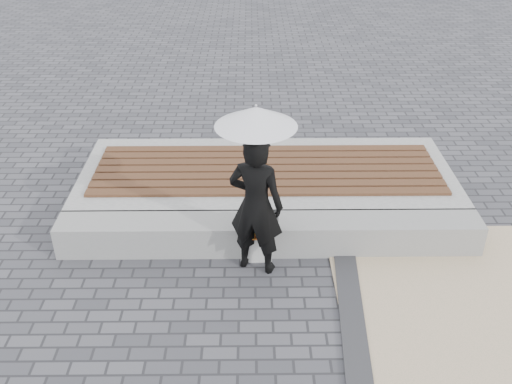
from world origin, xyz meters
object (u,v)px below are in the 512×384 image
(seating_ledge, at_px, (269,234))
(canvas_tote, at_px, (256,246))
(woman, at_px, (256,205))
(handbag, at_px, (264,220))
(parasol, at_px, (256,117))

(seating_ledge, relative_size, canvas_tote, 13.23)
(seating_ledge, bearing_deg, woman, -113.99)
(seating_ledge, height_order, canvas_tote, seating_ledge)
(seating_ledge, xyz_separation_m, canvas_tote, (-0.16, -0.22, -0.01))
(handbag, bearing_deg, woman, -101.82)
(seating_ledge, relative_size, handbag, 15.93)
(woman, bearing_deg, canvas_tote, -73.00)
(canvas_tote, bearing_deg, seating_ledge, 54.73)
(woman, height_order, handbag, woman)
(woman, xyz_separation_m, canvas_tote, (0.00, 0.14, -0.64))
(handbag, bearing_deg, canvas_tote, -132.86)
(parasol, relative_size, handbag, 3.40)
(seating_ledge, distance_m, parasol, 1.71)
(seating_ledge, bearing_deg, handbag, -113.19)
(seating_ledge, relative_size, parasol, 4.68)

